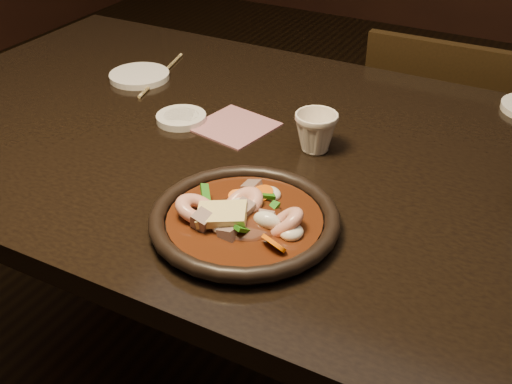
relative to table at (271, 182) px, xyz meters
The scene contains 9 objects.
table is the anchor object (origin of this frame).
chair 0.70m from the table, 74.56° to the left, with size 0.39×0.39×0.81m.
plate 0.27m from the table, 71.87° to the right, with size 0.29×0.29×0.03m.
stirfry 0.28m from the table, 71.84° to the right, with size 0.20×0.16×0.06m.
soy_dish 0.22m from the table, behind, with size 0.10×0.10×0.01m, color silver.
saucer_left 0.44m from the table, 161.25° to the left, with size 0.13×0.13×0.01m, color silver.
tea_cup 0.14m from the table, 18.44° to the left, with size 0.08×0.07×0.08m, color silver.
chopsticks 0.42m from the table, 154.83° to the left, with size 0.07×0.25×0.01m.
napkin 0.13m from the table, 161.30° to the left, with size 0.14×0.14×0.00m, color #9B5F68.
Camera 1 is at (0.47, -0.92, 1.32)m, focal length 45.00 mm.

